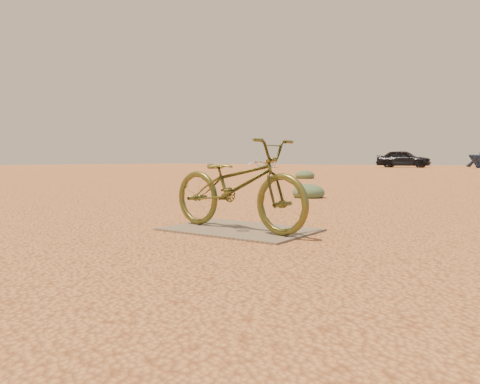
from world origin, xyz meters
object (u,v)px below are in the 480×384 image
Objects in this scene: boat_near_left at (265,162)px; car at (404,159)px; plywood_board at (240,230)px; bicycle at (237,185)px.

car is at bearing -6.19° from boat_near_left.
boat_near_left is at bearing 121.80° from plywood_board.
car is 13.06m from boat_near_left.
bicycle reaches higher than plywood_board.
bicycle is at bearing -170.30° from car.
car is (-10.04, 40.97, 0.82)m from plywood_board.
car is at bearing 19.62° from bicycle.
car reaches higher than plywood_board.
plywood_board is at bearing -94.85° from boat_near_left.
car reaches higher than boat_near_left.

